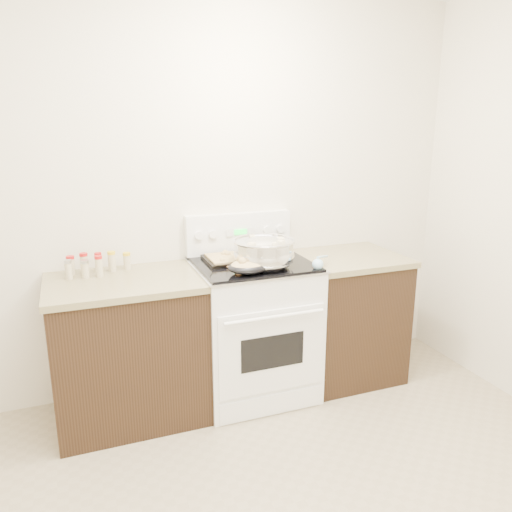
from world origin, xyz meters
name	(u,v)px	position (x,y,z in m)	size (l,w,h in m)	color
room_shell	(303,163)	(0.00, 0.00, 1.70)	(4.10, 3.60, 2.75)	beige
counter_left	(129,348)	(-0.48, 1.43, 0.46)	(0.93, 0.67, 0.92)	black
counter_right	(346,316)	(1.08, 1.43, 0.46)	(0.73, 0.67, 0.92)	black
kitchen_range	(253,326)	(0.35, 1.42, 0.49)	(0.78, 0.73, 1.22)	white
mixing_bowl	(264,253)	(0.38, 1.30, 1.03)	(0.45, 0.45, 0.23)	silver
roasting_pan	(251,265)	(0.26, 1.22, 0.99)	(0.35, 0.29, 0.11)	black
baking_sheet	(238,258)	(0.28, 1.51, 0.96)	(0.44, 0.31, 0.06)	black
wooden_spoon	(242,271)	(0.21, 1.23, 0.95)	(0.23, 0.19, 0.04)	#A3734A
blue_ladle	(318,263)	(0.69, 1.15, 0.97)	(0.20, 0.20, 0.09)	#95C4DE
spice_jars	(94,265)	(-0.64, 1.60, 0.98)	(0.40, 0.15, 0.13)	#BFB28C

